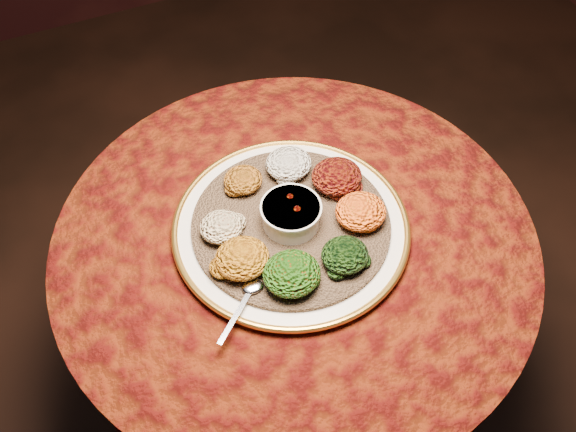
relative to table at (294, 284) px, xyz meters
name	(u,v)px	position (x,y,z in m)	size (l,w,h in m)	color
table	(294,284)	(0.00, 0.00, 0.00)	(0.96, 0.96, 0.73)	black
platter	(291,227)	(0.00, 0.01, 0.19)	(0.53, 0.53, 0.02)	silver
injera	(291,224)	(0.00, 0.01, 0.20)	(0.39, 0.39, 0.01)	brown
stew_bowl	(291,213)	(0.00, 0.01, 0.24)	(0.12, 0.12, 0.05)	silver
spoon	(250,291)	(-0.14, -0.10, 0.21)	(0.12, 0.10, 0.01)	silver
portion_ayib	(289,164)	(0.05, 0.14, 0.23)	(0.10, 0.09, 0.05)	beige
portion_kitfo	(337,176)	(0.12, 0.06, 0.23)	(0.10, 0.10, 0.05)	black
portion_tikil	(361,212)	(0.12, -0.04, 0.23)	(0.10, 0.10, 0.05)	#B57F0F
portion_gomen	(345,255)	(0.05, -0.11, 0.23)	(0.09, 0.08, 0.04)	black
portion_mixveg	(292,274)	(-0.06, -0.11, 0.23)	(0.11, 0.10, 0.05)	#A4260A
portion_kik	(242,258)	(-0.13, -0.04, 0.23)	(0.10, 0.10, 0.05)	#B86F10
portion_timatim	(221,227)	(-0.13, 0.04, 0.23)	(0.08, 0.08, 0.04)	maroon
portion_shiro	(243,180)	(-0.05, 0.14, 0.23)	(0.08, 0.08, 0.04)	#964F12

